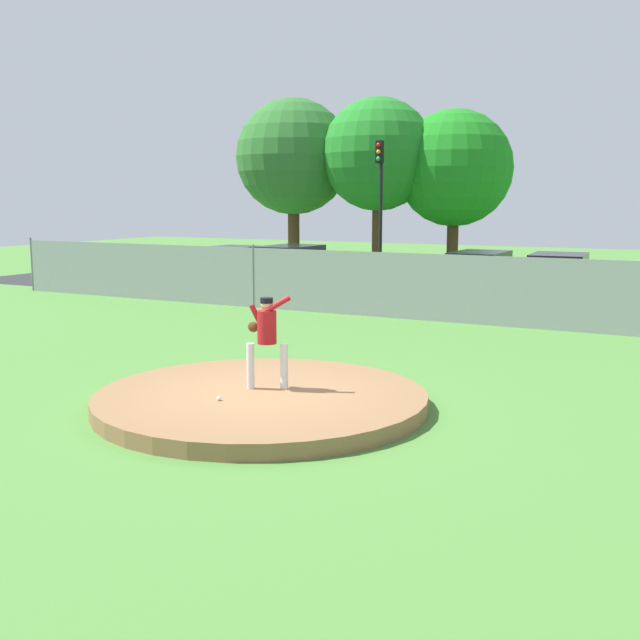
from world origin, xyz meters
TOP-DOWN VIEW (x-y plane):
  - ground_plane at (0.00, 6.00)m, footprint 80.00×80.00m
  - asphalt_strip at (0.00, 14.50)m, footprint 44.00×7.00m
  - pitchers_mound at (0.00, 0.00)m, footprint 5.47×5.47m
  - pitcher_youth at (-0.04, 0.25)m, footprint 0.82×0.37m
  - baseball at (-0.30, -0.77)m, footprint 0.07×0.07m
  - chainlink_fence at (0.00, 10.00)m, footprint 32.83×0.07m
  - parked_car_red at (2.04, 14.11)m, footprint 2.01×4.12m
  - parked_car_silver at (-10.46, 14.33)m, footprint 2.00×4.46m
  - parked_car_slate at (-7.89, 14.65)m, footprint 2.01×4.57m
  - parked_car_teal at (-0.68, 14.84)m, footprint 1.82×4.53m
  - traffic_light_near at (-6.01, 18.75)m, footprint 0.28×0.46m
  - tree_slender_far at (-12.16, 22.42)m, footprint 5.54×5.54m
  - tree_bushy_near at (-7.90, 22.79)m, footprint 5.18×5.18m
  - tree_leaning_west at (-4.70, 24.26)m, footprint 5.34×5.34m

SIDE VIEW (x-z plane):
  - ground_plane at x=0.00m, z-range 0.00..0.00m
  - asphalt_strip at x=0.00m, z-range 0.00..0.01m
  - pitchers_mound at x=0.00m, z-range 0.00..0.26m
  - baseball at x=-0.30m, z-range 0.26..0.33m
  - parked_car_silver at x=-10.46m, z-range -0.03..1.56m
  - parked_car_teal at x=-0.68m, z-range -0.04..1.63m
  - parked_car_slate at x=-7.89m, z-range -0.04..1.64m
  - parked_car_red at x=2.04m, z-range -0.05..1.68m
  - chainlink_fence at x=0.00m, z-range -0.05..1.95m
  - pitcher_youth at x=-0.04m, z-range 0.41..2.00m
  - traffic_light_near at x=-6.01m, z-range 0.99..6.72m
  - tree_leaning_west at x=-4.70m, z-range 1.06..8.55m
  - tree_slender_far at x=-12.16m, z-range 1.31..9.51m
  - tree_bushy_near at x=-7.90m, z-range 1.41..9.45m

